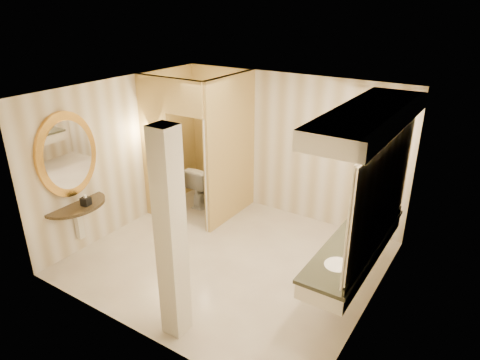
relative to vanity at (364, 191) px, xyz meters
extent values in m
plane|color=silver|center=(-1.98, -0.20, -1.63)|extent=(4.50, 4.50, 0.00)
plane|color=white|center=(-1.98, -0.20, 1.07)|extent=(4.50, 4.50, 0.00)
cube|color=silver|center=(-1.98, 1.80, -0.28)|extent=(4.50, 0.02, 2.70)
cube|color=silver|center=(-1.98, -2.20, -0.28)|extent=(4.50, 0.02, 2.70)
cube|color=silver|center=(-4.23, -0.20, -0.28)|extent=(0.02, 4.00, 2.70)
cube|color=silver|center=(0.27, -0.20, -0.28)|extent=(0.02, 4.00, 2.70)
cube|color=tan|center=(-2.78, 1.05, -0.28)|extent=(0.10, 1.50, 2.70)
cube|color=tan|center=(-3.90, 0.30, -0.28)|extent=(0.65, 0.10, 2.70)
cube|color=tan|center=(-3.18, 0.30, 0.77)|extent=(0.80, 0.10, 0.60)
cube|color=silver|center=(-2.97, 0.65, -0.58)|extent=(0.42, 0.73, 2.10)
cylinder|color=#D18E43|center=(-3.90, 0.23, -0.08)|extent=(0.03, 0.03, 0.30)
cone|color=silver|center=(-3.90, 0.23, 0.12)|extent=(0.14, 0.14, 0.14)
cube|color=silver|center=(-0.03, 0.00, -0.90)|extent=(0.60, 2.47, 0.24)
cube|color=black|center=(-0.03, 0.00, -0.78)|extent=(0.64, 2.51, 0.05)
cube|color=black|center=(0.25, 0.00, -0.71)|extent=(0.03, 2.47, 0.10)
ellipsoid|color=white|center=(-0.03, -0.67, -0.80)|extent=(0.40, 0.44, 0.15)
cylinder|color=#D18E43|center=(0.17, -0.67, -0.67)|extent=(0.03, 0.03, 0.22)
ellipsoid|color=white|center=(-0.03, 0.67, -0.80)|extent=(0.40, 0.44, 0.15)
cylinder|color=#D18E43|center=(0.17, 0.67, -0.67)|extent=(0.03, 0.03, 0.22)
cube|color=white|center=(0.25, 0.00, 0.07)|extent=(0.03, 2.47, 1.40)
cube|color=silver|center=(-0.03, 0.00, 0.96)|extent=(0.75, 2.67, 0.22)
cylinder|color=black|center=(-4.21, -1.33, -0.78)|extent=(1.04, 1.04, 0.05)
cube|color=silver|center=(-4.17, -1.33, -1.08)|extent=(0.10, 0.10, 0.60)
cylinder|color=gold|center=(-4.19, -1.33, 0.07)|extent=(0.07, 1.04, 1.04)
cylinder|color=white|center=(-4.15, -1.33, 0.07)|extent=(0.02, 0.83, 0.83)
cube|color=silver|center=(-1.63, -1.89, -0.28)|extent=(0.28, 0.28, 2.70)
cube|color=black|center=(-3.99, -1.27, -0.69)|extent=(0.15, 0.15, 0.13)
imported|color=white|center=(-3.54, 1.22, -1.21)|extent=(0.50, 0.84, 0.83)
imported|color=beige|center=(-0.02, 0.20, -0.69)|extent=(0.08, 0.08, 0.13)
imported|color=silver|center=(-0.03, -0.08, -0.69)|extent=(0.14, 0.14, 0.13)
imported|color=#C6B28C|center=(-0.08, 0.43, -0.65)|extent=(0.10, 0.10, 0.21)
camera|label=1|loc=(1.38, -5.05, 2.28)|focal=32.00mm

